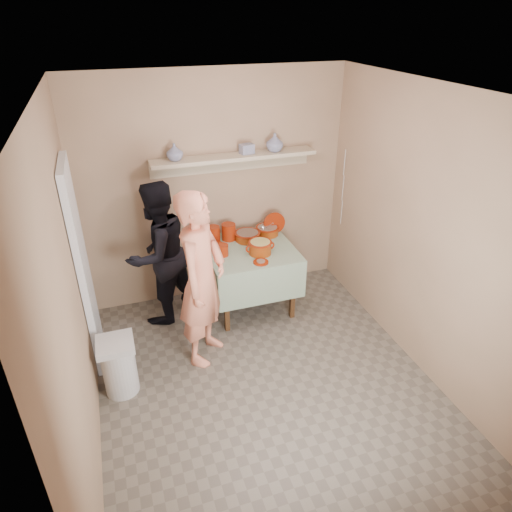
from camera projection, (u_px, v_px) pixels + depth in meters
name	position (u px, v px, depth m)	size (l,w,h in m)	color
ground	(266.00, 383.00, 4.29)	(3.50, 3.50, 0.00)	#655C4F
tile_panel	(83.00, 268.00, 4.19)	(0.06, 0.70, 2.00)	silver
plate_stack_a	(213.00, 235.00, 5.13)	(0.15, 0.15, 0.20)	#781300
plate_stack_b	(229.00, 232.00, 5.19)	(0.16, 0.16, 0.19)	#781300
bowl_stack	(222.00, 250.00, 4.87)	(0.13, 0.13, 0.13)	#781300
empty_bowl	(216.00, 246.00, 5.04)	(0.17, 0.17, 0.05)	#781300
propped_lid	(274.00, 223.00, 5.35)	(0.26, 0.26, 0.02)	#781300
vase_right	(275.00, 142.00, 4.94)	(0.19, 0.19, 0.19)	navy
vase_left	(175.00, 152.00, 4.65)	(0.17, 0.17, 0.18)	navy
ceramic_box	(247.00, 149.00, 4.89)	(0.14, 0.10, 0.10)	navy
person_cook	(202.00, 280.00, 4.24)	(0.64, 0.42, 1.76)	#EF8767
person_helper	(158.00, 254.00, 4.85)	(0.78, 0.61, 1.60)	black
room_shell	(269.00, 228.00, 3.51)	(3.04, 3.54, 2.62)	tan
serving_table	(249.00, 257.00, 5.11)	(0.97, 0.97, 0.76)	#4C2D16
cazuela_meat_a	(247.00, 235.00, 5.20)	(0.30, 0.30, 0.10)	#732303
cazuela_meat_b	(267.00, 230.00, 5.32)	(0.28, 0.28, 0.10)	#732303
ladle	(263.00, 228.00, 5.26)	(0.08, 0.26, 0.19)	silver
cazuela_rice	(260.00, 247.00, 4.90)	(0.33, 0.25, 0.14)	#732303
front_plate	(261.00, 262.00, 4.75)	(0.16, 0.16, 0.03)	#781300
wall_shelf	(234.00, 158.00, 4.91)	(1.80, 0.25, 0.21)	#BEAD8D
trash_bin	(119.00, 366.00, 4.08)	(0.32, 0.32, 0.56)	silver
electrical_cord	(343.00, 188.00, 5.33)	(0.01, 0.05, 0.90)	silver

